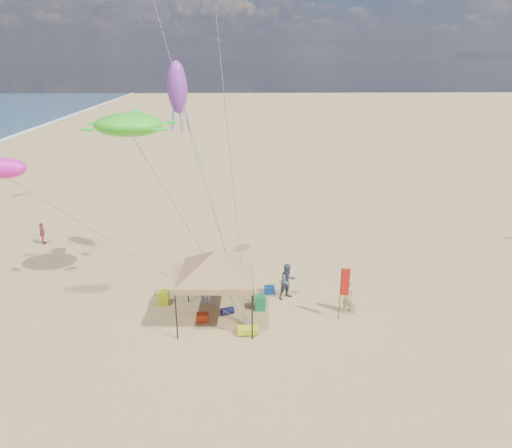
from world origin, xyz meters
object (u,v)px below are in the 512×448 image
Objects in this scene: chair_green at (260,302)px; person_near_c at (207,289)px; canopy_tent at (216,253)px; chair_yellow at (163,298)px; person_near_a at (347,296)px; feather_flag at (344,285)px; cooler_blue at (269,290)px; cooler_red at (202,317)px; beach_cart at (248,330)px; person_near_b at (288,281)px; person_far_a at (42,233)px.

person_near_c is (-2.56, 0.66, 0.42)m from chair_green.
person_near_c is (-0.57, 1.52, -2.57)m from canopy_tent.
person_near_a reaches higher than chair_yellow.
feather_flag is at bearing 38.20° from person_near_a.
person_near_a is (3.57, -2.01, 0.67)m from cooler_blue.
cooler_red and cooler_blue have the same top height.
person_near_b is at bearing 56.91° from beach_cart.
chair_green is (-0.54, -1.58, 0.16)m from cooler_blue.
canopy_tent is 4.33m from chair_yellow.
person_near_c is (0.14, 1.65, 0.58)m from cooler_red.
person_near_a reaches higher than person_near_c.
cooler_blue is at bearing 139.99° from feather_flag.
person_near_b reaches higher than person_near_c.
cooler_blue is 0.37× the size of person_far_a.
feather_flag reaches higher than person_near_a.
person_near_a is (4.75, 1.70, 0.66)m from beach_cart.
canopy_tent reaches higher than person_near_a.
chair_yellow is 12.11m from person_far_a.
cooler_blue is 15.96m from person_far_a.
feather_flag reaches higher than cooler_blue.
chair_green is 0.48× the size of person_far_a.
cooler_red is (-0.71, -0.13, -3.15)m from canopy_tent.
person_far_a is (-14.23, 7.21, 0.54)m from cooler_blue.
beach_cart is at bearing -106.63° from chair_green.
feather_flag is at bearing -135.30° from person_far_a.
person_far_a reaches higher than beach_cart.
canopy_tent is 4.47× the size of person_far_a.
person_near_b is (1.43, 1.03, 0.58)m from chair_green.
cooler_red is 0.77× the size of chair_green.
cooler_blue is at bearing 71.05° from chair_green.
canopy_tent is 4.21× the size of person_near_c.
cooler_blue is 3.29m from person_near_c.
person_near_b is (2.06, 3.16, 0.73)m from beach_cart.
person_near_c is (-6.30, 1.76, -1.02)m from feather_flag.
person_near_a is 1.18× the size of person_far_a.
person_near_b is (6.16, 0.38, 0.58)m from chair_yellow.
canopy_tent reaches higher than person_far_a.
cooler_blue is at bearing 43.95° from canopy_tent.
beach_cart is 5.09m from person_near_a.
person_near_b reaches higher than beach_cart.
person_far_a is (-17.43, 9.89, -1.06)m from feather_flag.
chair_yellow is 2.21m from person_near_c.
feather_flag is at bearing -0.97° from cooler_red.
canopy_tent is 3.70m from chair_green.
chair_green is (1.99, 0.86, -2.99)m from canopy_tent.
canopy_tent reaches higher than cooler_red.
chair_yellow reaches higher than cooler_blue.
beach_cart is (4.10, -2.78, -0.15)m from chair_yellow.
canopy_tent is 15.39m from person_far_a.
canopy_tent reaches higher than feather_flag.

